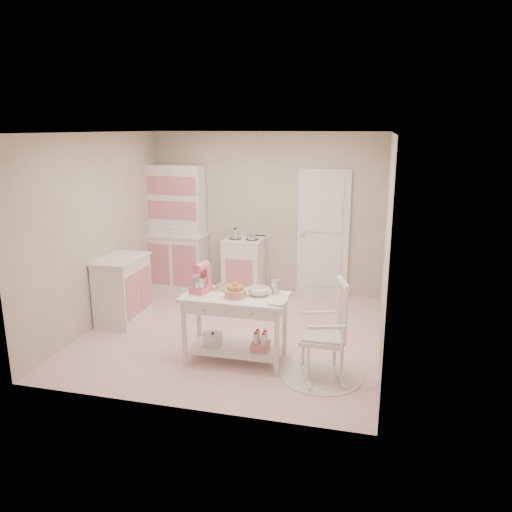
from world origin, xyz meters
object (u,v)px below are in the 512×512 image
(base_cabinet, at_px, (123,289))
(bread_basket, at_px, (235,293))
(stand_mixer, at_px, (201,278))
(stove, at_px, (244,266))
(work_table, at_px, (235,328))
(rocking_chair, at_px, (323,329))
(hutch, at_px, (175,227))

(base_cabinet, bearing_deg, bread_basket, -24.33)
(stand_mixer, bearing_deg, stove, 107.13)
(work_table, bearing_deg, rocking_chair, -8.21)
(stand_mixer, bearing_deg, base_cabinet, 165.51)
(base_cabinet, distance_m, work_table, 2.05)
(base_cabinet, relative_size, rocking_chair, 0.84)
(bread_basket, bearing_deg, stand_mixer, 170.96)
(hutch, height_order, work_table, hutch)
(hutch, height_order, stand_mixer, hutch)
(rocking_chair, relative_size, bread_basket, 4.40)
(rocking_chair, bearing_deg, hutch, 119.57)
(bread_basket, bearing_deg, rocking_chair, -5.57)
(hutch, relative_size, rocking_chair, 1.89)
(stove, height_order, work_table, stove)
(hutch, bearing_deg, bread_basket, -54.35)
(hutch, xyz_separation_m, stove, (1.20, -0.05, -0.58))
(bread_basket, bearing_deg, hutch, 125.65)
(base_cabinet, bearing_deg, stand_mixer, -28.38)
(stove, relative_size, work_table, 0.77)
(stove, relative_size, base_cabinet, 1.00)
(base_cabinet, height_order, stand_mixer, stand_mixer)
(stove, bearing_deg, rocking_chair, -57.91)
(work_table, distance_m, stand_mixer, 0.71)
(rocking_chair, distance_m, stand_mixer, 1.52)
(hutch, distance_m, rocking_chair, 3.82)
(work_table, xyz_separation_m, stand_mixer, (-0.42, 0.02, 0.57))
(stove, bearing_deg, stand_mixer, -86.76)
(work_table, relative_size, bread_basket, 4.80)
(stove, distance_m, rocking_chair, 2.98)
(hutch, bearing_deg, work_table, -54.10)
(work_table, xyz_separation_m, bread_basket, (0.02, -0.05, 0.45))
(hutch, bearing_deg, stove, -2.39)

